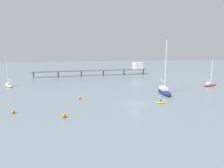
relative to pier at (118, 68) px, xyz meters
The scene contains 9 objects.
ground_plane 57.93m from the pier, 103.30° to the right, with size 400.00×400.00×0.00m, color slate.
pier is the anchor object (origin of this frame).
sailboat_red 46.31m from the pier, 62.84° to the right, with size 6.78×3.23×8.95m.
sailboat_cream 52.33m from the pier, 153.83° to the right, with size 4.41×7.09×10.63m.
sailboat_navy 48.49m from the pier, 91.19° to the right, with size 4.40×10.10×15.17m.
dinghy_yellow 58.54m from the pier, 97.19° to the right, with size 2.44×1.18×1.14m.
mooring_buoy_far 55.08m from the pier, 117.36° to the right, with size 0.73×0.73×0.73m, color orange.
mooring_buoy_inner 69.52m from the pier, 115.30° to the right, with size 0.80×0.80×0.80m, color orange.
mooring_buoy_near 69.73m from the pier, 124.19° to the right, with size 0.72×0.72×0.72m, color orange.
Camera 1 is at (-17.34, -43.40, 12.05)m, focal length 32.59 mm.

